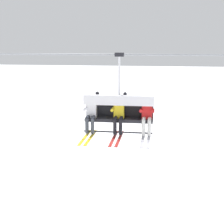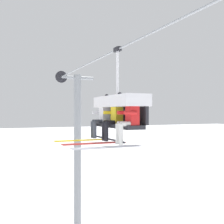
{
  "view_description": "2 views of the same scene",
  "coord_description": "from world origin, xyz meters",
  "px_view_note": "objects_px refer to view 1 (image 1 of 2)",
  "views": [
    {
      "loc": [
        1.23,
        -11.34,
        7.93
      ],
      "look_at": [
        -0.26,
        -0.63,
        5.68
      ],
      "focal_mm": 55.0,
      "sensor_mm": 36.0,
      "label": 1
    },
    {
      "loc": [
        6.77,
        -3.93,
        5.85
      ],
      "look_at": [
        0.05,
        -0.99,
        5.85
      ],
      "focal_mm": 45.0,
      "sensor_mm": 36.0,
      "label": 2
    }
  ],
  "objects_px": {
    "skier_white": "(91,112)",
    "chairlift_chair": "(119,103)",
    "skier_yellow": "(119,113)",
    "skier_red": "(147,115)"
  },
  "relations": [
    {
      "from": "chairlift_chair",
      "to": "skier_white",
      "type": "distance_m",
      "value": 0.94
    },
    {
      "from": "skier_yellow",
      "to": "skier_red",
      "type": "xyz_separation_m",
      "value": [
        0.88,
        -0.01,
        -0.02
      ]
    },
    {
      "from": "skier_white",
      "to": "chairlift_chair",
      "type": "bearing_deg",
      "value": 13.74
    },
    {
      "from": "chairlift_chair",
      "to": "skier_yellow",
      "type": "bearing_deg",
      "value": -89.11
    },
    {
      "from": "skier_yellow",
      "to": "skier_red",
      "type": "height_order",
      "value": "skier_yellow"
    },
    {
      "from": "chairlift_chair",
      "to": "skier_red",
      "type": "xyz_separation_m",
      "value": [
        0.88,
        -0.22,
        -0.3
      ]
    },
    {
      "from": "skier_yellow",
      "to": "skier_red",
      "type": "distance_m",
      "value": 0.88
    },
    {
      "from": "skier_white",
      "to": "skier_yellow",
      "type": "xyz_separation_m",
      "value": [
        0.88,
        0.0,
        0.0
      ]
    },
    {
      "from": "skier_red",
      "to": "skier_yellow",
      "type": "bearing_deg",
      "value": 179.55
    },
    {
      "from": "skier_red",
      "to": "chairlift_chair",
      "type": "bearing_deg",
      "value": 165.89
    }
  ]
}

